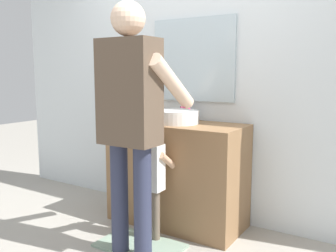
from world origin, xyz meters
name	(u,v)px	position (x,y,z in m)	size (l,w,h in m)	color
ground_plane	(158,235)	(0.00, 0.00, 0.00)	(14.00, 14.00, 0.00)	#9E998E
back_wall	(195,69)	(0.00, 0.62, 1.35)	(4.40, 0.10, 2.70)	silver
vanity_cabinet	(177,174)	(0.00, 0.30, 0.45)	(1.16, 0.54, 0.89)	olive
sink_basin	(176,117)	(0.00, 0.28, 0.95)	(0.39, 0.39, 0.11)	white
faucet	(189,111)	(0.00, 0.51, 0.97)	(0.18, 0.14, 0.18)	#B7BABF
toothbrush_cup	(142,114)	(-0.37, 0.31, 0.95)	(0.07, 0.07, 0.21)	#4C8EB2
bath_mat	(140,245)	(0.00, -0.25, 0.01)	(0.64, 0.40, 0.02)	gray
child_toddler	(151,174)	(0.00, -0.10, 0.54)	(0.28, 0.28, 0.90)	#6B5B4C
adult_parent	(131,108)	(0.03, -0.38, 1.07)	(0.55, 0.58, 1.79)	#2D334C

